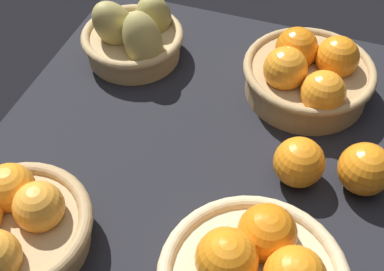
{
  "coord_description": "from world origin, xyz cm",
  "views": [
    {
      "loc": [
        -52.47,
        -17.53,
        70.2
      ],
      "look_at": [
        1.61,
        1.27,
        7.0
      ],
      "focal_mm": 48.53,
      "sensor_mm": 36.0,
      "label": 1
    }
  ],
  "objects_px": {
    "basket_far_left": "(13,226)",
    "loose_orange_side_gap": "(365,169)",
    "basket_near_right": "(308,74)",
    "loose_orange_front_gap": "(299,162)",
    "basket_far_right_pears": "(135,37)"
  },
  "relations": [
    {
      "from": "loose_orange_front_gap",
      "to": "loose_orange_side_gap",
      "type": "height_order",
      "value": "loose_orange_side_gap"
    },
    {
      "from": "basket_far_left",
      "to": "loose_orange_front_gap",
      "type": "distance_m",
      "value": 0.44
    },
    {
      "from": "basket_far_left",
      "to": "basket_far_right_pears",
      "type": "bearing_deg",
      "value": 1.33
    },
    {
      "from": "basket_far_right_pears",
      "to": "loose_orange_front_gap",
      "type": "xyz_separation_m",
      "value": [
        -0.2,
        -0.37,
        -0.01
      ]
    },
    {
      "from": "basket_near_right",
      "to": "basket_far_right_pears",
      "type": "xyz_separation_m",
      "value": [
        0.0,
        0.34,
        -0.0
      ]
    },
    {
      "from": "basket_far_left",
      "to": "basket_near_right",
      "type": "height_order",
      "value": "basket_near_right"
    },
    {
      "from": "basket_near_right",
      "to": "loose_orange_front_gap",
      "type": "distance_m",
      "value": 0.2
    },
    {
      "from": "loose_orange_front_gap",
      "to": "basket_near_right",
      "type": "bearing_deg",
      "value": 6.87
    },
    {
      "from": "loose_orange_side_gap",
      "to": "basket_far_right_pears",
      "type": "bearing_deg",
      "value": 68.5
    },
    {
      "from": "basket_near_right",
      "to": "loose_orange_side_gap",
      "type": "bearing_deg",
      "value": -146.02
    },
    {
      "from": "basket_far_right_pears",
      "to": "loose_orange_side_gap",
      "type": "bearing_deg",
      "value": -111.5
    },
    {
      "from": "basket_near_right",
      "to": "basket_far_right_pears",
      "type": "distance_m",
      "value": 0.34
    },
    {
      "from": "basket_far_left",
      "to": "loose_orange_front_gap",
      "type": "bearing_deg",
      "value": -54.88
    },
    {
      "from": "basket_far_left",
      "to": "loose_orange_side_gap",
      "type": "xyz_separation_m",
      "value": [
        0.27,
        -0.46,
        -0.0
      ]
    },
    {
      "from": "basket_far_right_pears",
      "to": "loose_orange_side_gap",
      "type": "distance_m",
      "value": 0.5
    }
  ]
}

